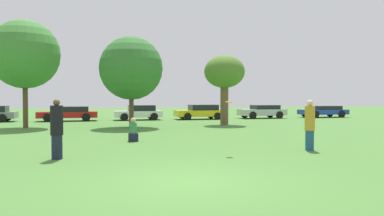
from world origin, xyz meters
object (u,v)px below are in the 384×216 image
at_px(person_catcher, 310,125).
at_px(parked_car_red, 69,113).
at_px(person_thrower, 57,129).
at_px(bystander_sitting, 133,131).
at_px(tree_0, 25,55).
at_px(frisbee, 229,102).
at_px(parked_car_white, 139,112).
at_px(tree_1, 131,68).
at_px(parked_car_blue, 324,111).
at_px(tree_2, 224,73).
at_px(parked_car_silver, 263,111).
at_px(parked_car_yellow, 201,112).

xyz_separation_m(person_catcher, parked_car_red, (-10.04, 18.92, -0.28)).
distance_m(person_thrower, bystander_sitting, 4.80).
bearing_deg(tree_0, frisbee, -55.08).
bearing_deg(parked_car_white, tree_1, 79.20).
xyz_separation_m(parked_car_white, parked_car_blue, (17.52, 0.06, -0.04)).
bearing_deg(frisbee, person_thrower, 177.19).
bearing_deg(tree_1, person_catcher, -64.31).
bearing_deg(tree_0, parked_car_blue, 14.68).
bearing_deg(tree_0, parked_car_red, 73.01).
xyz_separation_m(person_thrower, frisbee, (5.45, -0.27, 0.82)).
height_order(tree_0, parked_car_red, tree_0).
distance_m(tree_2, parked_car_white, 9.09).
bearing_deg(tree_0, parked_car_silver, 19.05).
height_order(person_thrower, tree_0, tree_0).
distance_m(bystander_sitting, parked_car_red, 15.36).
height_order(parked_car_white, parked_car_yellow, parked_car_yellow).
xyz_separation_m(person_thrower, parked_car_silver, (15.29, 18.93, -0.28)).
bearing_deg(parked_car_yellow, parked_car_silver, 179.45).
bearing_deg(person_catcher, parked_car_white, -76.23).
relative_size(tree_2, parked_car_blue, 1.04).
distance_m(person_thrower, frisbee, 5.52).
height_order(tree_0, tree_2, tree_0).
relative_size(bystander_sitting, tree_2, 0.21).
bearing_deg(tree_2, person_catcher, -93.99).
distance_m(bystander_sitting, parked_car_white, 15.04).
relative_size(person_thrower, parked_car_white, 0.46).
relative_size(bystander_sitting, tree_0, 0.15).
bearing_deg(parked_car_red, parked_car_yellow, 177.30).
height_order(parked_car_white, parked_car_blue, parked_car_white).
bearing_deg(parked_car_blue, parked_car_white, -2.14).
xyz_separation_m(person_catcher, parked_car_yellow, (0.87, 18.84, -0.25)).
height_order(person_catcher, tree_2, tree_2).
height_order(frisbee, parked_car_blue, frisbee).
distance_m(tree_0, tree_1, 6.55).
xyz_separation_m(person_thrower, parked_car_yellow, (9.42, 18.74, -0.27)).
relative_size(bystander_sitting, parked_car_blue, 0.22).
relative_size(tree_0, tree_1, 1.16).
bearing_deg(tree_2, frisbee, -107.62).
bearing_deg(tree_2, parked_car_silver, 48.86).
bearing_deg(tree_1, tree_0, 171.09).
bearing_deg(parked_car_red, parked_car_silver, 178.05).
bearing_deg(person_thrower, parked_car_red, 95.19).
height_order(frisbee, parked_car_red, frisbee).
height_order(person_catcher, parked_car_white, person_catcher).
relative_size(parked_car_white, parked_car_silver, 0.93).
height_order(frisbee, tree_2, tree_2).
height_order(person_catcher, frisbee, person_catcher).
xyz_separation_m(tree_2, parked_car_blue, (12.23, 6.84, -2.96)).
bearing_deg(person_thrower, tree_2, 53.00).
bearing_deg(frisbee, tree_1, 101.85).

